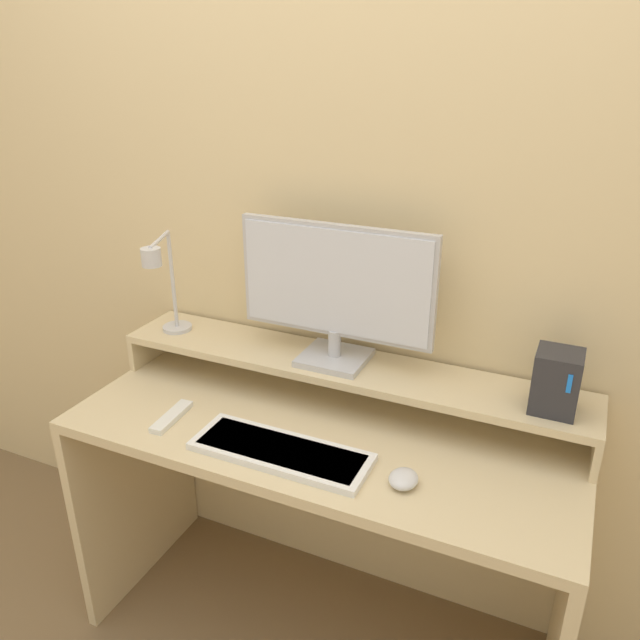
{
  "coord_description": "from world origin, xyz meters",
  "views": [
    {
      "loc": [
        0.58,
        -1.0,
        1.67
      ],
      "look_at": [
        -0.01,
        0.3,
        1.05
      ],
      "focal_mm": 35.0,
      "sensor_mm": 36.0,
      "label": 1
    }
  ],
  "objects": [
    {
      "name": "wall_back",
      "position": [
        0.0,
        0.59,
        1.25
      ],
      "size": [
        6.0,
        0.05,
        2.5
      ],
      "color": "beige",
      "rests_on": "ground_plane"
    },
    {
      "name": "desk",
      "position": [
        0.0,
        0.28,
        0.54
      ],
      "size": [
        1.36,
        0.55,
        0.75
      ],
      "color": "beige",
      "rests_on": "ground_plane"
    },
    {
      "name": "monitor_shelf",
      "position": [
        0.0,
        0.44,
        0.85
      ],
      "size": [
        1.36,
        0.22,
        0.12
      ],
      "color": "beige",
      "rests_on": "desk"
    },
    {
      "name": "monitor",
      "position": [
        -0.03,
        0.44,
        1.08
      ],
      "size": [
        0.55,
        0.17,
        0.39
      ],
      "color": "#BCBCC1",
      "rests_on": "monitor_shelf"
    },
    {
      "name": "desk_lamp",
      "position": [
        -0.53,
        0.36,
        1.05
      ],
      "size": [
        0.13,
        0.23,
        0.32
      ],
      "color": "silver",
      "rests_on": "monitor_shelf"
    },
    {
      "name": "router_dock",
      "position": [
        0.55,
        0.42,
        0.94
      ],
      "size": [
        0.11,
        0.11,
        0.15
      ],
      "color": "#28282D",
      "rests_on": "monitor_shelf"
    },
    {
      "name": "keyboard",
      "position": [
        -0.04,
        0.13,
        0.76
      ],
      "size": [
        0.45,
        0.16,
        0.02
      ],
      "color": "white",
      "rests_on": "desk"
    },
    {
      "name": "mouse",
      "position": [
        0.27,
        0.14,
        0.76
      ],
      "size": [
        0.07,
        0.08,
        0.03
      ],
      "color": "silver",
      "rests_on": "desk"
    },
    {
      "name": "remote_control",
      "position": [
        -0.39,
        0.15,
        0.76
      ],
      "size": [
        0.05,
        0.16,
        0.02
      ],
      "color": "white",
      "rests_on": "desk"
    }
  ]
}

